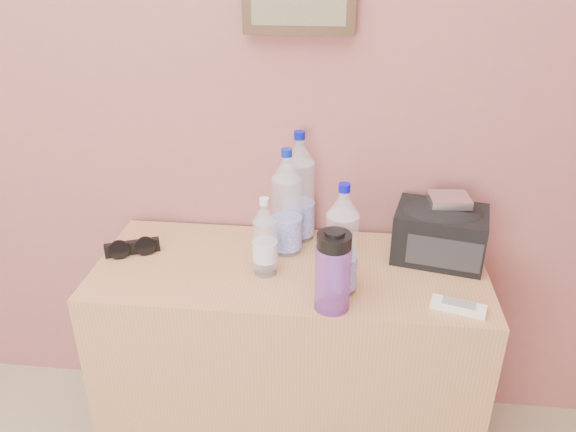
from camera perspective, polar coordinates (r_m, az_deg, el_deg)
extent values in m
plane|color=#905154|center=(1.70, -15.77, 20.20)|extent=(4.00, 0.00, 4.00)
cube|color=tan|center=(1.78, 0.15, -14.50)|extent=(1.09, 0.45, 0.68)
cylinder|color=silver|center=(1.66, 1.12, 2.35)|extent=(0.09, 0.09, 0.30)
cylinder|color=#070FA1|center=(1.60, 1.18, 8.21)|extent=(0.03, 0.03, 0.02)
cylinder|color=silver|center=(1.59, -0.13, 0.80)|extent=(0.09, 0.09, 0.28)
cylinder|color=#0B2097|center=(1.53, -0.13, 6.47)|extent=(0.03, 0.03, 0.02)
cylinder|color=silver|center=(1.42, 5.46, -3.03)|extent=(0.08, 0.08, 0.26)
cylinder|color=#0807BC|center=(1.35, 5.75, 2.88)|extent=(0.03, 0.03, 0.02)
cylinder|color=silver|center=(1.51, -2.35, -2.60)|extent=(0.06, 0.06, 0.19)
cylinder|color=silver|center=(1.45, -2.44, 1.50)|extent=(0.03, 0.03, 0.02)
cylinder|color=purple|center=(1.38, 4.56, -6.28)|extent=(0.09, 0.09, 0.17)
cylinder|color=black|center=(1.32, 4.73, -2.36)|extent=(0.08, 0.08, 0.04)
cube|color=silver|center=(1.47, 16.91, -8.80)|extent=(0.14, 0.08, 0.02)
cube|color=silver|center=(1.61, 16.05, 1.60)|extent=(0.12, 0.10, 0.02)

